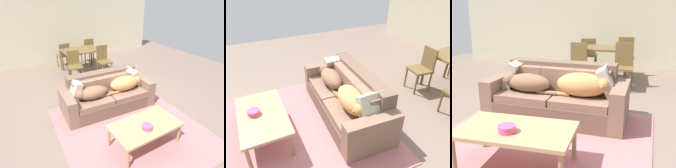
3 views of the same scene
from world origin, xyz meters
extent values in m
plane|color=#766255|center=(0.00, 0.00, 0.00)|extent=(10.00, 10.00, 0.00)
cube|color=beige|center=(0.00, 4.00, 1.35)|extent=(8.00, 0.12, 2.70)
cube|color=#B0696B|center=(-0.19, -0.80, 0.01)|extent=(2.86, 2.99, 0.01)
cube|color=brown|center=(-0.19, 0.07, 0.15)|extent=(1.72, 0.95, 0.31)
cube|color=#7B5D4A|center=(-0.61, 0.10, 0.36)|extent=(0.86, 0.86, 0.11)
cube|color=#7B5D4A|center=(0.23, 0.05, 0.36)|extent=(0.86, 0.86, 0.11)
cube|color=brown|center=(-0.17, 0.38, 0.62)|extent=(1.68, 0.34, 0.40)
cube|color=#7B5D4A|center=(-0.70, 0.22, 0.59)|extent=(0.52, 0.19, 0.34)
cube|color=#7B5D4A|center=(-0.18, 0.19, 0.59)|extent=(0.52, 0.19, 0.34)
cube|color=#7B5D4A|center=(0.33, 0.15, 0.59)|extent=(0.52, 0.19, 0.34)
cube|color=#7B5D4A|center=(-1.12, 0.13, 0.30)|extent=(0.25, 0.85, 0.59)
cube|color=#7B5D4A|center=(0.74, 0.02, 0.30)|extent=(0.25, 0.85, 0.59)
ellipsoid|color=brown|center=(-0.60, 0.02, 0.55)|extent=(0.70, 0.37, 0.27)
sphere|color=brown|center=(-0.88, 0.01, 0.58)|extent=(0.20, 0.20, 0.20)
cone|color=brown|center=(-0.89, -0.07, 0.57)|extent=(0.10, 0.11, 0.09)
cylinder|color=brown|center=(-0.30, -0.07, 0.45)|extent=(0.31, 0.07, 0.05)
ellipsoid|color=#D1894D|center=(0.21, -0.01, 0.58)|extent=(0.74, 0.40, 0.33)
sphere|color=#D1894D|center=(0.51, -0.05, 0.62)|extent=(0.19, 0.19, 0.19)
cone|color=#9C673A|center=(0.50, -0.14, 0.61)|extent=(0.09, 0.11, 0.09)
cylinder|color=#D1894D|center=(-0.12, -0.06, 0.45)|extent=(0.32, 0.07, 0.05)
cube|color=#BAA494|center=(-0.92, 0.23, 0.60)|extent=(0.28, 0.42, 0.44)
cube|color=#B0AD93|center=(0.55, 0.13, 0.61)|extent=(0.32, 0.43, 0.44)
cube|color=tan|center=(-0.24, -1.28, 0.42)|extent=(1.20, 0.67, 0.04)
cylinder|color=#967650|center=(-0.79, -1.56, 0.20)|extent=(0.05, 0.05, 0.40)
cylinder|color=#967650|center=(-0.79, -0.99, 0.20)|extent=(0.05, 0.05, 0.40)
cylinder|color=#967650|center=(0.32, -0.99, 0.20)|extent=(0.05, 0.05, 0.40)
cylinder|color=#EA4C7F|center=(-0.28, -1.37, 0.48)|extent=(0.18, 0.18, 0.07)
cube|color=brown|center=(0.19, 2.47, 0.74)|extent=(1.18, 0.83, 0.04)
cylinder|color=brown|center=(-0.35, 2.11, 0.36)|extent=(0.05, 0.05, 0.72)
cylinder|color=brown|center=(0.73, 2.11, 0.36)|extent=(0.05, 0.05, 0.72)
cylinder|color=brown|center=(-0.35, 2.83, 0.36)|extent=(0.05, 0.05, 0.72)
cylinder|color=brown|center=(0.73, 2.83, 0.36)|extent=(0.05, 0.05, 0.72)
cube|color=brown|center=(-0.27, 1.87, 0.45)|extent=(0.45, 0.45, 0.04)
cube|color=brown|center=(-0.25, 2.04, 0.69)|extent=(0.36, 0.08, 0.43)
cylinder|color=brown|center=(-0.46, 1.72, 0.22)|extent=(0.04, 0.04, 0.43)
cylinder|color=brown|center=(-0.12, 1.68, 0.22)|extent=(0.04, 0.04, 0.43)
cylinder|color=brown|center=(-0.42, 2.05, 0.22)|extent=(0.04, 0.04, 0.43)
cylinder|color=brown|center=(-0.08, 2.01, 0.22)|extent=(0.04, 0.04, 0.43)
cube|color=brown|center=(0.69, 1.81, 0.45)|extent=(0.42, 0.42, 0.04)
cube|color=brown|center=(0.70, 1.99, 0.70)|extent=(0.36, 0.05, 0.47)
cylinder|color=brown|center=(0.51, 1.64, 0.21)|extent=(0.04, 0.04, 0.43)
cylinder|color=brown|center=(0.85, 1.63, 0.21)|extent=(0.04, 0.04, 0.43)
cylinder|color=brown|center=(0.53, 1.98, 0.21)|extent=(0.04, 0.04, 0.43)
cylinder|color=brown|center=(0.87, 1.97, 0.21)|extent=(0.04, 0.04, 0.43)
cube|color=brown|center=(-0.21, 3.17, 0.45)|extent=(0.42, 0.42, 0.04)
cube|color=brown|center=(-0.20, 2.99, 0.68)|extent=(0.36, 0.06, 0.41)
cylinder|color=brown|center=(-0.05, 3.34, 0.22)|extent=(0.04, 0.04, 0.43)
cylinder|color=brown|center=(-0.39, 3.33, 0.22)|extent=(0.04, 0.04, 0.43)
cylinder|color=brown|center=(-0.03, 3.01, 0.22)|extent=(0.04, 0.04, 0.43)
cylinder|color=brown|center=(-0.37, 2.99, 0.22)|extent=(0.04, 0.04, 0.43)
cube|color=brown|center=(0.69, 3.13, 0.44)|extent=(0.41, 0.41, 0.04)
cube|color=brown|center=(0.70, 2.95, 0.70)|extent=(0.36, 0.04, 0.48)
cylinder|color=brown|center=(0.86, 3.31, 0.21)|extent=(0.04, 0.04, 0.42)
cylinder|color=brown|center=(0.52, 3.30, 0.21)|extent=(0.04, 0.04, 0.42)
cylinder|color=brown|center=(0.87, 2.97, 0.21)|extent=(0.04, 0.04, 0.42)
cylinder|color=brown|center=(0.53, 2.96, 0.21)|extent=(0.04, 0.04, 0.42)
camera|label=1|loc=(-2.05, -3.18, 2.50)|focal=30.28mm
camera|label=2|loc=(2.41, -1.33, 2.37)|focal=33.26mm
camera|label=3|loc=(0.88, -3.65, 1.64)|focal=44.31mm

